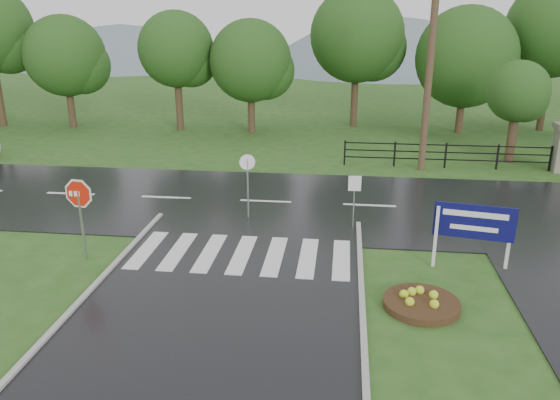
# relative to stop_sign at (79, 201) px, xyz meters

# --- Properties ---
(ground) EXTENTS (120.00, 120.00, 0.00)m
(ground) POSITION_rel_stop_sign_xyz_m (4.60, -4.24, -1.85)
(ground) COLOR #29511B
(ground) RESTS_ON ground
(main_road) EXTENTS (90.00, 8.00, 0.04)m
(main_road) POSITION_rel_stop_sign_xyz_m (4.60, 5.76, -1.85)
(main_road) COLOR black
(main_road) RESTS_ON ground
(walkway) EXTENTS (2.20, 11.00, 0.04)m
(walkway) POSITION_rel_stop_sign_xyz_m (13.10, -0.24, -1.85)
(walkway) COLOR black
(walkway) RESTS_ON ground
(crosswalk) EXTENTS (6.50, 2.80, 0.02)m
(crosswalk) POSITION_rel_stop_sign_xyz_m (4.60, 0.76, -1.79)
(crosswalk) COLOR silver
(crosswalk) RESTS_ON ground
(fence_west) EXTENTS (9.58, 0.08, 1.20)m
(fence_west) POSITION_rel_stop_sign_xyz_m (12.35, 11.76, -1.13)
(fence_west) COLOR black
(fence_west) RESTS_ON ground
(hills) EXTENTS (102.00, 48.00, 48.00)m
(hills) POSITION_rel_stop_sign_xyz_m (8.09, 60.76, -17.39)
(hills) COLOR slate
(hills) RESTS_ON ground
(treeline) EXTENTS (83.20, 5.20, 10.00)m
(treeline) POSITION_rel_stop_sign_xyz_m (5.60, 19.76, -1.85)
(treeline) COLOR #1D4515
(treeline) RESTS_ON ground
(stop_sign) EXTENTS (1.17, 0.18, 2.66)m
(stop_sign) POSITION_rel_stop_sign_xyz_m (0.00, 0.00, 0.00)
(stop_sign) COLOR #939399
(stop_sign) RESTS_ON ground
(estate_billboard) EXTENTS (2.18, 0.46, 1.93)m
(estate_billboard) POSITION_rel_stop_sign_xyz_m (11.27, 0.74, -0.52)
(estate_billboard) COLOR silver
(estate_billboard) RESTS_ON ground
(flower_bed) EXTENTS (1.91, 1.91, 0.38)m
(flower_bed) POSITION_rel_stop_sign_xyz_m (9.62, -1.71, -1.71)
(flower_bed) COLOR #332111
(flower_bed) RESTS_ON ground
(reg_sign_small) EXTENTS (0.42, 0.06, 1.91)m
(reg_sign_small) POSITION_rel_stop_sign_xyz_m (7.95, 3.31, -0.48)
(reg_sign_small) COLOR #939399
(reg_sign_small) RESTS_ON ground
(reg_sign_round) EXTENTS (0.53, 0.19, 2.37)m
(reg_sign_round) POSITION_rel_stop_sign_xyz_m (4.24, 3.94, -0.36)
(reg_sign_round) COLOR #939399
(reg_sign_round) RESTS_ON ground
(utility_pole_east) EXTENTS (1.68, 0.61, 9.70)m
(utility_pole_east) POSITION_rel_stop_sign_xyz_m (11.19, 11.26, 3.08)
(utility_pole_east) COLOR #473523
(utility_pole_east) RESTS_ON ground
(entrance_tree_left) EXTENTS (2.93, 2.93, 4.93)m
(entrance_tree_left) POSITION_rel_stop_sign_xyz_m (15.69, 13.26, 1.58)
(entrance_tree_left) COLOR #3D2B1C
(entrance_tree_left) RESTS_ON ground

